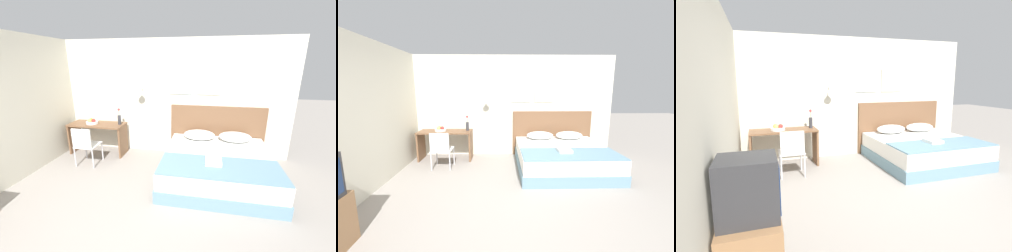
# 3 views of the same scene
# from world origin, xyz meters

# --- Properties ---
(ground_plane) EXTENTS (24.00, 24.00, 0.00)m
(ground_plane) POSITION_xyz_m (0.00, 0.00, 0.00)
(ground_plane) COLOR gray
(wall_back) EXTENTS (5.62, 0.31, 2.65)m
(wall_back) POSITION_xyz_m (0.01, 2.95, 1.33)
(wall_back) COLOR beige
(wall_back) RESTS_ON ground_plane
(bed) EXTENTS (2.00, 1.99, 0.51)m
(bed) POSITION_xyz_m (1.21, 1.86, 0.25)
(bed) COLOR #66899E
(bed) RESTS_ON ground_plane
(headboard) EXTENTS (2.12, 0.06, 1.19)m
(headboard) POSITION_xyz_m (1.21, 2.89, 0.60)
(headboard) COLOR brown
(headboard) RESTS_ON ground_plane
(pillow_left) EXTENTS (0.68, 0.48, 0.19)m
(pillow_left) POSITION_xyz_m (0.83, 2.57, 0.61)
(pillow_left) COLOR white
(pillow_left) RESTS_ON bed
(pillow_right) EXTENTS (0.68, 0.48, 0.19)m
(pillow_right) POSITION_xyz_m (1.59, 2.57, 0.61)
(pillow_right) COLOR white
(pillow_right) RESTS_ON bed
(throw_blanket) EXTENTS (1.94, 0.80, 0.02)m
(throw_blanket) POSITION_xyz_m (1.21, 1.29, 0.52)
(throw_blanket) COLOR #66899E
(throw_blanket) RESTS_ON bed
(folded_towel_near_foot) EXTENTS (0.27, 0.33, 0.06)m
(folded_towel_near_foot) POSITION_xyz_m (1.12, 1.43, 0.56)
(folded_towel_near_foot) COLOR white
(folded_towel_near_foot) RESTS_ON throw_blanket
(desk) EXTENTS (1.31, 0.54, 0.74)m
(desk) POSITION_xyz_m (-1.58, 2.53, 0.53)
(desk) COLOR brown
(desk) RESTS_ON ground_plane
(desk_chair) EXTENTS (0.45, 0.45, 0.85)m
(desk_chair) POSITION_xyz_m (-1.51, 1.86, 0.50)
(desk_chair) COLOR white
(desk_chair) RESTS_ON ground_plane
(fruit_bowl) EXTENTS (0.28, 0.28, 0.13)m
(fruit_bowl) POSITION_xyz_m (-1.70, 2.51, 0.79)
(fruit_bowl) COLOR silver
(fruit_bowl) RESTS_ON desk
(flower_vase) EXTENTS (0.08, 0.08, 0.38)m
(flower_vase) POSITION_xyz_m (-1.03, 2.57, 0.88)
(flower_vase) COLOR #333338
(flower_vase) RESTS_ON desk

